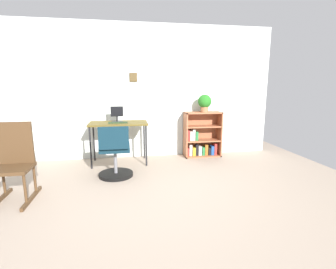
% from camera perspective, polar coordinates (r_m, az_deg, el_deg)
% --- Properties ---
extents(ground_plane, '(6.24, 6.24, 0.00)m').
position_cam_1_polar(ground_plane, '(3.01, -3.53, -15.94)').
color(ground_plane, '#A18E7D').
extents(wall_back, '(5.20, 0.12, 2.49)m').
position_cam_1_polar(wall_back, '(4.83, -6.56, 9.58)').
color(wall_back, silver).
rests_on(wall_back, ground_plane).
extents(desk, '(1.00, 0.55, 0.74)m').
position_cam_1_polar(desk, '(4.45, -11.24, 1.90)').
color(desk, brown).
rests_on(desk, ground_plane).
extents(monitor, '(0.22, 0.19, 0.27)m').
position_cam_1_polar(monitor, '(4.49, -11.56, 4.38)').
color(monitor, '#262628').
rests_on(monitor, desk).
extents(keyboard, '(0.32, 0.11, 0.02)m').
position_cam_1_polar(keyboard, '(4.35, -11.34, 2.68)').
color(keyboard, '#22341D').
rests_on(keyboard, desk).
extents(office_chair, '(0.52, 0.55, 0.81)m').
position_cam_1_polar(office_chair, '(3.82, -11.99, -4.66)').
color(office_chair, black).
rests_on(office_chair, ground_plane).
extents(rocking_chair, '(0.42, 0.64, 0.94)m').
position_cam_1_polar(rocking_chair, '(3.56, -31.69, -5.26)').
color(rocking_chair, '#4B321D').
rests_on(rocking_chair, ground_plane).
extents(bookshelf_low, '(0.71, 0.30, 0.87)m').
position_cam_1_polar(bookshelf_low, '(4.95, 7.56, -0.51)').
color(bookshelf_low, '#9D5A3A').
rests_on(bookshelf_low, ground_plane).
extents(potted_plant_on_shelf, '(0.26, 0.26, 0.33)m').
position_cam_1_polar(potted_plant_on_shelf, '(4.82, 8.37, 7.30)').
color(potted_plant_on_shelf, '#9E6642').
rests_on(potted_plant_on_shelf, bookshelf_low).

